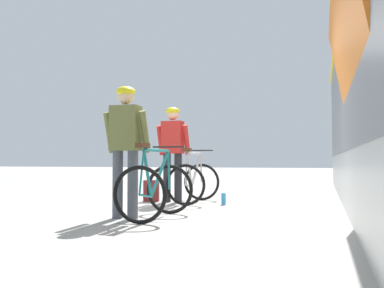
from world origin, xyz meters
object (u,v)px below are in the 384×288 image
(cyclist_far_in_olive, at_px, (126,139))
(bicycle_near_silver, at_px, (194,181))
(cyclist_near_in_red, at_px, (173,145))
(water_bottle_near_the_bikes, at_px, (224,199))
(backpack_on_platform, at_px, (151,191))
(bicycle_far_teal, at_px, (156,188))

(cyclist_far_in_olive, height_order, bicycle_near_silver, cyclist_far_in_olive)
(cyclist_near_in_red, distance_m, water_bottle_near_the_bikes, 1.40)
(water_bottle_near_the_bikes, bearing_deg, bicycle_near_silver, 164.61)
(backpack_on_platform, bearing_deg, water_bottle_near_the_bikes, -21.56)
(cyclist_near_in_red, xyz_separation_m, backpack_on_platform, (-0.43, 0.00, -0.85))
(cyclist_near_in_red, relative_size, bicycle_far_teal, 1.63)
(cyclist_far_in_olive, xyz_separation_m, bicycle_far_teal, (0.39, 0.10, -0.65))
(bicycle_far_teal, xyz_separation_m, water_bottle_near_the_bikes, (0.46, 2.00, -0.30))
(cyclist_near_in_red, xyz_separation_m, water_bottle_near_the_bikes, (1.01, -0.18, -0.95))
(cyclist_far_in_olive, relative_size, bicycle_near_silver, 1.64)
(cyclist_far_in_olive, xyz_separation_m, backpack_on_platform, (-0.58, 2.28, -0.85))
(bicycle_near_silver, bearing_deg, backpack_on_platform, 178.38)
(cyclist_far_in_olive, xyz_separation_m, water_bottle_near_the_bikes, (0.86, 2.09, -0.95))
(cyclist_near_in_red, relative_size, cyclist_far_in_olive, 1.00)
(backpack_on_platform, bearing_deg, bicycle_far_teal, -80.22)
(cyclist_far_in_olive, bearing_deg, cyclist_near_in_red, 93.80)
(cyclist_near_in_red, bearing_deg, cyclist_far_in_olive, -86.20)
(bicycle_near_silver, height_order, bicycle_far_teal, same)
(bicycle_far_teal, height_order, water_bottle_near_the_bikes, bicycle_far_teal)
(cyclist_near_in_red, bearing_deg, water_bottle_near_the_bikes, -10.19)
(cyclist_far_in_olive, relative_size, backpack_on_platform, 4.40)
(bicycle_near_silver, xyz_separation_m, bicycle_far_teal, (0.13, -2.16, 0.00))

